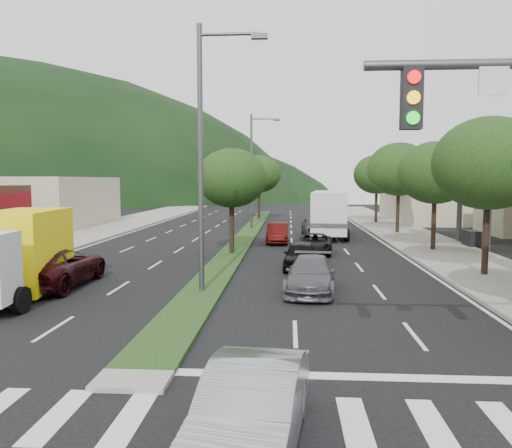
# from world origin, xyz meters

# --- Properties ---
(ground) EXTENTS (160.00, 160.00, 0.00)m
(ground) POSITION_xyz_m (0.00, 0.00, 0.00)
(ground) COLOR black
(ground) RESTS_ON ground
(sidewalk_right) EXTENTS (5.00, 90.00, 0.15)m
(sidewalk_right) POSITION_xyz_m (12.50, 25.00, 0.07)
(sidewalk_right) COLOR gray
(sidewalk_right) RESTS_ON ground
(sidewalk_left) EXTENTS (6.00, 90.00, 0.15)m
(sidewalk_left) POSITION_xyz_m (-13.00, 25.00, 0.07)
(sidewalk_left) COLOR gray
(sidewalk_left) RESTS_ON ground
(median) EXTENTS (1.60, 56.00, 0.12)m
(median) POSITION_xyz_m (0.00, 28.00, 0.06)
(median) COLOR #1D3D16
(median) RESTS_ON ground
(crosswalk) EXTENTS (19.00, 2.20, 0.01)m
(crosswalk) POSITION_xyz_m (0.00, -2.00, 0.01)
(crosswalk) COLOR silver
(crosswalk) RESTS_ON ground
(bldg_left_far) EXTENTS (9.00, 14.00, 4.60)m
(bldg_left_far) POSITION_xyz_m (-19.00, 34.00, 2.30)
(bldg_left_far) COLOR #BAAE94
(bldg_left_far) RESTS_ON ground
(bldg_right_far) EXTENTS (10.00, 16.00, 5.20)m
(bldg_right_far) POSITION_xyz_m (19.50, 44.00, 2.60)
(bldg_right_far) COLOR #BAAE94
(bldg_right_far) RESTS_ON ground
(tree_r_b) EXTENTS (4.80, 4.80, 6.94)m
(tree_r_b) POSITION_xyz_m (12.00, 12.00, 5.04)
(tree_r_b) COLOR black
(tree_r_b) RESTS_ON sidewalk_right
(tree_r_c) EXTENTS (4.40, 4.40, 6.48)m
(tree_r_c) POSITION_xyz_m (12.00, 20.00, 4.75)
(tree_r_c) COLOR black
(tree_r_c) RESTS_ON sidewalk_right
(tree_r_d) EXTENTS (5.00, 5.00, 7.17)m
(tree_r_d) POSITION_xyz_m (12.00, 30.00, 5.18)
(tree_r_d) COLOR black
(tree_r_d) RESTS_ON sidewalk_right
(tree_r_e) EXTENTS (4.60, 4.60, 6.71)m
(tree_r_e) POSITION_xyz_m (12.00, 40.00, 4.89)
(tree_r_e) COLOR black
(tree_r_e) RESTS_ON sidewalk_right
(tree_med_near) EXTENTS (4.00, 4.00, 6.02)m
(tree_med_near) POSITION_xyz_m (0.00, 18.00, 4.43)
(tree_med_near) COLOR black
(tree_med_near) RESTS_ON median
(tree_med_far) EXTENTS (4.80, 4.80, 6.94)m
(tree_med_far) POSITION_xyz_m (0.00, 44.00, 5.01)
(tree_med_far) COLOR black
(tree_med_far) RESTS_ON median
(streetlight_near) EXTENTS (2.60, 0.25, 10.00)m
(streetlight_near) POSITION_xyz_m (0.21, 8.00, 5.58)
(streetlight_near) COLOR #47494C
(streetlight_near) RESTS_ON ground
(streetlight_mid) EXTENTS (2.60, 0.25, 10.00)m
(streetlight_mid) POSITION_xyz_m (0.21, 33.00, 5.58)
(streetlight_mid) COLOR #47494C
(streetlight_mid) RESTS_ON ground
(sedan_silver) EXTENTS (1.98, 4.40, 1.40)m
(sedan_silver) POSITION_xyz_m (2.73, -3.00, 0.70)
(sedan_silver) COLOR #9C9FA4
(sedan_silver) RESTS_ON ground
(suv_maroon) EXTENTS (2.57, 5.57, 1.55)m
(suv_maroon) POSITION_xyz_m (-6.16, 8.95, 0.77)
(suv_maroon) COLOR black
(suv_maroon) RESTS_ON ground
(car_queue_a) EXTENTS (1.77, 3.96, 1.32)m
(car_queue_a) POSITION_xyz_m (3.86, 13.64, 0.66)
(car_queue_a) COLOR black
(car_queue_a) RESTS_ON ground
(car_queue_b) EXTENTS (2.25, 4.72, 1.33)m
(car_queue_b) POSITION_xyz_m (4.15, 8.64, 0.66)
(car_queue_b) COLOR #57565C
(car_queue_b) RESTS_ON ground
(car_queue_c) EXTENTS (1.44, 4.12, 1.36)m
(car_queue_c) POSITION_xyz_m (2.51, 23.64, 0.68)
(car_queue_c) COLOR #4A0C0C
(car_queue_c) RESTS_ON ground
(car_queue_d) EXTENTS (2.39, 4.46, 1.19)m
(car_queue_d) POSITION_xyz_m (4.82, 18.64, 0.60)
(car_queue_d) COLOR black
(car_queue_d) RESTS_ON ground
(car_queue_e) EXTENTS (1.96, 4.35, 1.45)m
(car_queue_e) POSITION_xyz_m (5.22, 28.64, 0.72)
(car_queue_e) COLOR #434448
(car_queue_e) RESTS_ON ground
(box_truck) EXTENTS (3.00, 6.61, 3.17)m
(box_truck) POSITION_xyz_m (-6.70, 7.08, 1.50)
(box_truck) COLOR silver
(box_truck) RESTS_ON ground
(motorhome) EXTENTS (3.54, 9.18, 3.44)m
(motorhome) POSITION_xyz_m (6.42, 28.10, 1.84)
(motorhome) COLOR silver
(motorhome) RESTS_ON ground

